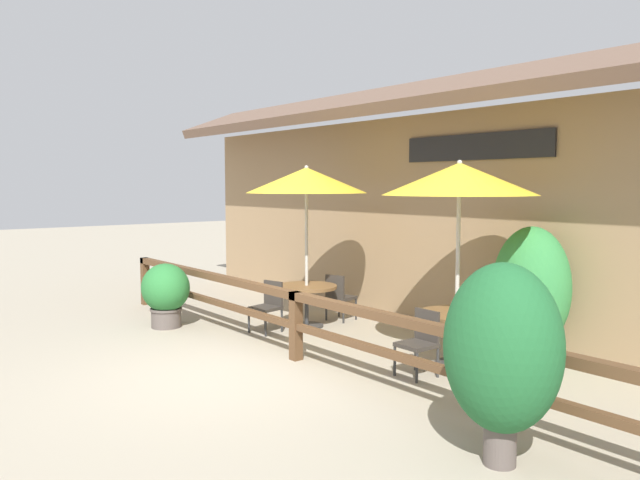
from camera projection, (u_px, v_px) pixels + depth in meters
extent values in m
plane|color=#9E937F|center=(230.00, 374.00, 7.97)|extent=(60.00, 60.00, 0.00)
cube|color=#997A56|center=(447.00, 222.00, 10.42)|extent=(14.00, 0.40, 3.60)
cube|color=brown|center=(427.00, 93.00, 9.90)|extent=(14.28, 1.48, 0.70)
cube|color=black|center=(475.00, 147.00, 9.62)|extent=(2.73, 0.04, 0.41)
cube|color=brown|center=(296.00, 296.00, 8.54)|extent=(10.40, 0.14, 0.11)
cube|color=brown|center=(296.00, 326.00, 8.58)|extent=(10.40, 0.10, 0.09)
cube|color=brown|center=(145.00, 281.00, 12.58)|extent=(0.14, 0.14, 0.95)
cube|color=brown|center=(296.00, 326.00, 8.58)|extent=(0.14, 0.14, 0.95)
cylinder|color=#B7B2A8|center=(307.00, 258.00, 10.55)|extent=(0.06, 0.06, 2.34)
cone|color=yellow|center=(306.00, 180.00, 10.43)|extent=(2.04, 2.04, 0.43)
sphere|color=#B2ADA3|center=(306.00, 167.00, 10.41)|extent=(0.07, 0.07, 0.07)
cylinder|color=brown|center=(307.00, 287.00, 10.59)|extent=(1.03, 1.03, 0.05)
cylinder|color=#333333|center=(307.00, 307.00, 10.62)|extent=(0.07, 0.07, 0.66)
cylinder|color=#333333|center=(307.00, 326.00, 10.65)|extent=(0.57, 0.57, 0.03)
cube|color=#332D28|center=(265.00, 308.00, 10.18)|extent=(0.50, 0.50, 0.05)
cube|color=#332D28|center=(273.00, 293.00, 10.31)|extent=(0.40, 0.12, 0.40)
cylinder|color=#2D2D2D|center=(249.00, 321.00, 10.17)|extent=(0.04, 0.04, 0.38)
cylinder|color=#2D2D2D|center=(266.00, 325.00, 9.93)|extent=(0.04, 0.04, 0.38)
cylinder|color=#2D2D2D|center=(265.00, 318.00, 10.47)|extent=(0.04, 0.04, 0.38)
cylinder|color=#2D2D2D|center=(282.00, 321.00, 10.23)|extent=(0.04, 0.04, 0.38)
cube|color=#332D28|center=(341.00, 298.00, 11.13)|extent=(0.50, 0.50, 0.05)
cube|color=#332D28|center=(335.00, 286.00, 10.96)|extent=(0.40, 0.12, 0.40)
cylinder|color=#2D2D2D|center=(356.00, 309.00, 11.18)|extent=(0.04, 0.04, 0.38)
cylinder|color=#2D2D2D|center=(339.00, 307.00, 11.41)|extent=(0.04, 0.04, 0.38)
cylinder|color=#2D2D2D|center=(343.00, 313.00, 10.88)|extent=(0.04, 0.04, 0.38)
cylinder|color=#2D2D2D|center=(326.00, 310.00, 11.11)|extent=(0.04, 0.04, 0.38)
cylinder|color=#B7B2A8|center=(457.00, 279.00, 8.28)|extent=(0.06, 0.06, 2.34)
cone|color=yellow|center=(459.00, 179.00, 8.17)|extent=(2.04, 2.04, 0.43)
sphere|color=#B2ADA3|center=(460.00, 163.00, 8.15)|extent=(0.07, 0.07, 0.07)
cylinder|color=brown|center=(457.00, 315.00, 8.33)|extent=(1.03, 1.03, 0.05)
cylinder|color=#333333|center=(456.00, 341.00, 8.36)|extent=(0.07, 0.07, 0.66)
cylinder|color=#333333|center=(456.00, 364.00, 8.38)|extent=(0.57, 0.57, 0.03)
cube|color=#332D28|center=(416.00, 345.00, 7.84)|extent=(0.43, 0.43, 0.05)
cube|color=#332D28|center=(427.00, 325.00, 7.93)|extent=(0.40, 0.04, 0.40)
cylinder|color=#2D2D2D|center=(395.00, 361.00, 7.89)|extent=(0.04, 0.04, 0.38)
cylinder|color=#2D2D2D|center=(417.00, 368.00, 7.59)|extent=(0.04, 0.04, 0.38)
cylinder|color=#2D2D2D|center=(416.00, 356.00, 8.12)|extent=(0.04, 0.04, 0.38)
cylinder|color=#2D2D2D|center=(438.00, 362.00, 7.82)|extent=(0.04, 0.04, 0.38)
cube|color=#332D28|center=(495.00, 327.00, 8.81)|extent=(0.45, 0.45, 0.05)
cube|color=#332D28|center=(489.00, 313.00, 8.66)|extent=(0.40, 0.07, 0.40)
cylinder|color=#2D2D2D|center=(514.00, 342.00, 8.82)|extent=(0.04, 0.04, 0.38)
cylinder|color=#2D2D2D|center=(490.00, 337.00, 9.10)|extent=(0.04, 0.04, 0.38)
cylinder|color=#2D2D2D|center=(500.00, 347.00, 8.56)|extent=(0.04, 0.04, 0.38)
cylinder|color=#2D2D2D|center=(476.00, 342.00, 8.84)|extent=(0.04, 0.04, 0.38)
cylinder|color=#564C47|center=(500.00, 442.00, 5.38)|extent=(0.28, 0.28, 0.41)
cylinder|color=#564C47|center=(500.00, 421.00, 5.36)|extent=(0.30, 0.30, 0.04)
ellipsoid|color=#1E5B2D|center=(502.00, 348.00, 5.30)|extent=(1.04, 0.93, 1.47)
cylinder|color=#564C47|center=(166.00, 318.00, 10.59)|extent=(0.50, 0.50, 0.33)
cylinder|color=#564C47|center=(166.00, 309.00, 10.57)|extent=(0.54, 0.54, 0.04)
ellipsoid|color=#287033|center=(166.00, 288.00, 10.54)|extent=(0.88, 0.79, 0.82)
cylinder|color=#B7AD99|center=(529.00, 350.00, 8.58)|extent=(0.29, 0.29, 0.28)
cylinder|color=#B7AD99|center=(529.00, 342.00, 8.57)|extent=(0.31, 0.31, 0.04)
ellipsoid|color=#338442|center=(531.00, 288.00, 8.51)|extent=(1.08, 0.97, 1.70)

